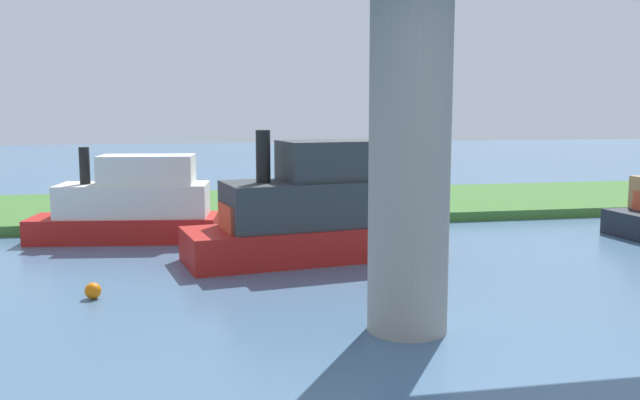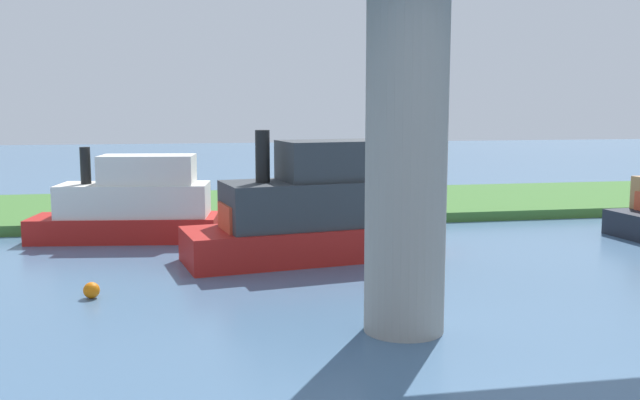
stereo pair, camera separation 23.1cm
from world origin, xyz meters
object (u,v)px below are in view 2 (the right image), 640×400
Objects in this scene: mooring_post at (342,201)px; motorboat_white at (131,206)px; person_on_bank at (294,195)px; pontoon_yellow at (321,211)px; bridge_pylon at (406,160)px; marker_buoy at (92,290)px.

motorboat_white is at bearing 16.92° from mooring_post.
pontoon_yellow reaches higher than person_on_bank.
bridge_pylon is 9.60m from pontoon_yellow.
bridge_pylon reaches higher than marker_buoy.
pontoon_yellow is at bearing -87.29° from bridge_pylon.
pontoon_yellow reaches higher than marker_buoy.
pontoon_yellow is (0.44, -9.22, -2.64)m from bridge_pylon.
bridge_pylon is at bearing 92.71° from pontoon_yellow.
marker_buoy is at bearing -29.74° from bridge_pylon.
marker_buoy is (0.55, 9.63, -1.27)m from motorboat_white.
mooring_post is at bearing -163.08° from motorboat_white.
motorboat_white is (7.96, 4.75, 0.32)m from person_on_bank.
person_on_bank is 2.78× the size of marker_buoy.
bridge_pylon is 10.61m from marker_buoy.
mooring_post is 16.67m from marker_buoy.
mooring_post reaches higher than marker_buoy.
pontoon_yellow is at bearing 87.16° from person_on_bank.
mooring_post is 10.67m from motorboat_white.
bridge_pylon is 18.04m from mooring_post.
person_on_bank is 10.02m from pontoon_yellow.
motorboat_white is at bearing -93.25° from marker_buoy.
person_on_bank is 2.79m from mooring_post.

